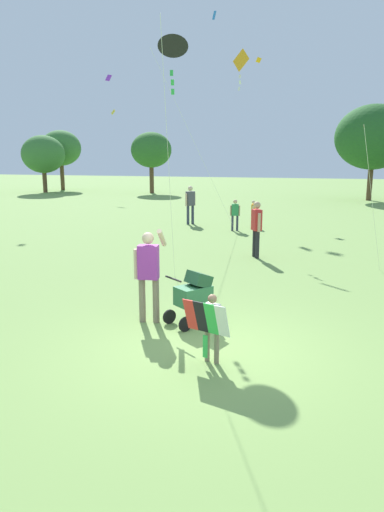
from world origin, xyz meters
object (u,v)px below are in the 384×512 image
at_px(kite_adult_black, 173,48).
at_px(person_sitting_far, 256,225).
at_px(person_kid_running, 253,211).
at_px(stroller, 194,293).
at_px(person_red_shirt, 190,202).
at_px(child_with_butterfly_kite, 211,322).
at_px(person_adult_flyer, 149,269).
at_px(person_couple_left, 235,212).
at_px(kite_green_novelty, 238,69).

distance_m(kite_adult_black, person_sitting_far, 5.80).
bearing_deg(person_kid_running, stroller, -87.28).
bearing_deg(kite_adult_black, person_red_shirt, 102.73).
distance_m(child_with_butterfly_kite, person_sitting_far, 7.94).
relative_size(person_adult_flyer, person_couple_left, 1.39).
xyz_separation_m(child_with_butterfly_kite, person_adult_flyer, (-1.56, 1.51, 0.39)).
xyz_separation_m(kite_adult_black, person_couple_left, (0.21, 8.03, -4.92)).
bearing_deg(person_red_shirt, child_with_butterfly_kite, -73.59).
height_order(stroller, kite_green_novelty, kite_green_novelty).
height_order(stroller, person_red_shirt, person_red_shirt).
bearing_deg(person_couple_left, person_adult_flyer, -88.31).
distance_m(person_adult_flyer, kite_green_novelty, 11.55).
height_order(kite_adult_black, person_sitting_far, kite_adult_black).
relative_size(person_adult_flyer, kite_adult_black, 0.31).
height_order(kite_adult_black, person_red_shirt, kite_adult_black).
bearing_deg(person_red_shirt, person_couple_left, -31.00).
distance_m(person_adult_flyer, person_couple_left, 11.51).
bearing_deg(kite_adult_black, stroller, -66.93).
bearing_deg(kite_green_novelty, child_with_butterfly_kite, -81.81).
height_order(person_adult_flyer, person_couple_left, person_adult_flyer).
bearing_deg(person_sitting_far, person_adult_flyer, -100.77).
bearing_deg(person_adult_flyer, person_couple_left, 91.69).
xyz_separation_m(kite_adult_black, person_red_shirt, (-2.13, 9.43, -4.66)).
relative_size(child_with_butterfly_kite, person_kid_running, 0.93).
relative_size(person_red_shirt, person_couple_left, 1.33).
distance_m(stroller, person_red_shirt, 13.25).
bearing_deg(person_kid_running, kite_adult_black, -95.04).
height_order(kite_adult_black, person_couple_left, kite_adult_black).
height_order(person_adult_flyer, stroller, person_adult_flyer).
relative_size(child_with_butterfly_kite, person_couple_left, 0.83).
height_order(person_red_shirt, person_sitting_far, person_red_shirt).
relative_size(person_couple_left, person_kid_running, 1.11).
bearing_deg(kite_green_novelty, person_red_shirt, 134.13).
distance_m(stroller, person_couple_left, 11.41).
distance_m(kite_green_novelty, person_kid_running, 6.15).
distance_m(person_adult_flyer, kite_adult_black, 5.82).
height_order(child_with_butterfly_kite, kite_adult_black, kite_adult_black).
height_order(kite_adult_black, person_kid_running, kite_adult_black).
distance_m(person_sitting_far, person_couple_left, 5.32).
distance_m(kite_green_novelty, person_couple_left, 5.68).
xyz_separation_m(person_adult_flyer, person_kid_running, (0.26, 12.74, -0.36)).
bearing_deg(person_couple_left, kite_adult_black, -91.53).
height_order(stroller, kite_adult_black, kite_adult_black).
relative_size(person_sitting_far, person_kid_running, 1.48).
distance_m(kite_adult_black, kite_green_novelty, 6.85).
height_order(person_adult_flyer, kite_adult_black, kite_adult_black).
distance_m(kite_green_novelty, person_red_shirt, 6.42).
relative_size(child_with_butterfly_kite, kite_adult_black, 0.18).
relative_size(person_adult_flyer, person_sitting_far, 1.05).
distance_m(child_with_butterfly_kite, person_kid_running, 14.31).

